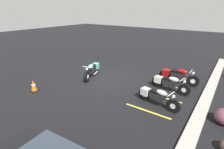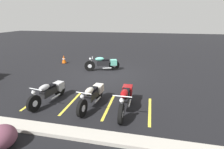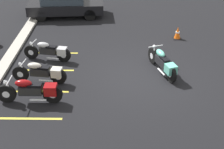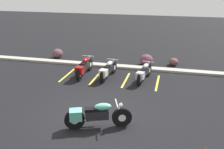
% 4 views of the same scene
% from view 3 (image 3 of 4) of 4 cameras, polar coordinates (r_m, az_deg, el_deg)
% --- Properties ---
extents(ground, '(60.00, 60.00, 0.00)m').
position_cam_3_polar(ground, '(12.53, 5.92, -0.35)').
color(ground, black).
extents(motorcycle_teal_featured, '(2.18, 1.02, 0.90)m').
position_cam_3_polar(motorcycle_teal_featured, '(12.62, 9.31, 2.14)').
color(motorcycle_teal_featured, black).
rests_on(motorcycle_teal_featured, ground).
extents(parked_bike_0, '(0.65, 2.30, 0.91)m').
position_cam_3_polar(parked_bike_0, '(11.08, -14.35, -2.87)').
color(parked_bike_0, black).
rests_on(parked_bike_0, ground).
extents(parked_bike_1, '(0.65, 2.13, 0.84)m').
position_cam_3_polar(parked_bike_1, '(12.15, -12.73, 0.38)').
color(parked_bike_1, black).
rests_on(parked_bike_1, ground).
extents(parked_bike_2, '(0.72, 2.09, 0.83)m').
position_cam_3_polar(parked_bike_2, '(13.73, -11.38, 4.22)').
color(parked_bike_2, black).
rests_on(parked_bike_2, ground).
extents(car_black, '(2.14, 4.43, 1.29)m').
position_cam_3_polar(car_black, '(18.72, -8.58, 12.51)').
color(car_black, black).
rests_on(car_black, ground).
extents(traffic_cone, '(0.40, 0.40, 0.62)m').
position_cam_3_polar(traffic_cone, '(15.95, 11.90, 7.42)').
color(traffic_cone, black).
rests_on(traffic_cone, ground).
extents(stall_line_0, '(0.10, 2.10, 0.00)m').
position_cam_3_polar(stall_line_0, '(10.61, -14.73, -7.80)').
color(stall_line_0, gold).
rests_on(stall_line_0, ground).
extents(stall_line_1, '(0.10, 2.10, 0.00)m').
position_cam_3_polar(stall_line_1, '(11.84, -12.96, -3.06)').
color(stall_line_1, gold).
rests_on(stall_line_1, ground).
extents(stall_line_2, '(0.10, 2.10, 0.00)m').
position_cam_3_polar(stall_line_2, '(13.15, -11.54, 0.77)').
color(stall_line_2, gold).
rests_on(stall_line_2, ground).
extents(stall_line_3, '(0.10, 2.10, 0.00)m').
position_cam_3_polar(stall_line_3, '(14.51, -10.39, 3.90)').
color(stall_line_3, gold).
rests_on(stall_line_3, ground).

